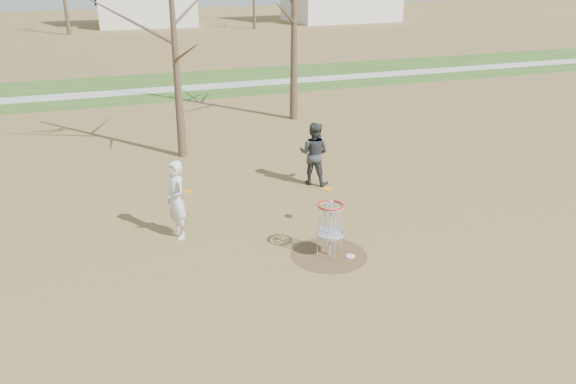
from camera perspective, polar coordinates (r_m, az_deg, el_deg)
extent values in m
plane|color=brown|center=(13.39, 4.20, -6.39)|extent=(160.00, 160.00, 0.00)
cube|color=#2D5119|center=(32.71, -10.87, 10.63)|extent=(160.00, 8.00, 0.01)
cube|color=#9E9E99|center=(31.74, -10.57, 10.32)|extent=(160.00, 1.50, 0.01)
cylinder|color=#47331E|center=(13.38, 4.20, -6.38)|extent=(1.80, 1.80, 0.01)
imported|color=silver|center=(14.06, -11.28, -0.81)|extent=(0.66, 0.83, 2.00)
imported|color=#2F3134|center=(17.25, 2.66, 3.93)|extent=(1.21, 1.18, 1.96)
cylinder|color=silver|center=(13.34, 6.36, -6.49)|extent=(0.22, 0.22, 0.02)
cylinder|color=orange|center=(14.32, 4.04, 0.31)|extent=(0.22, 0.22, 0.08)
cylinder|color=orange|center=(13.82, -10.11, 0.07)|extent=(0.22, 0.22, 0.02)
cylinder|color=#9EA3AD|center=(13.08, 4.28, -3.80)|extent=(0.05, 0.05, 1.35)
cylinder|color=#9EA3AD|center=(13.13, 4.26, -4.29)|extent=(0.64, 0.64, 0.04)
torus|color=#9EA3AD|center=(12.83, 4.35, -1.49)|extent=(0.60, 0.60, 0.04)
torus|color=red|center=(12.82, 4.36, -1.35)|extent=(0.60, 0.60, 0.04)
cone|color=#382B1E|center=(19.59, -11.41, 14.08)|extent=(0.32, 0.32, 7.50)
cone|color=#382B1E|center=(24.28, 0.62, 17.21)|extent=(0.36, 0.36, 8.50)
cube|color=silver|center=(65.24, -14.17, 17.47)|extent=(10.24, 7.34, 3.20)
cube|color=silver|center=(69.19, 5.39, 18.25)|extent=(12.40, 8.62, 3.20)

